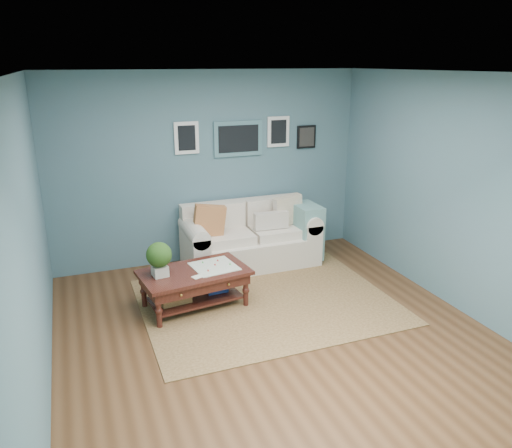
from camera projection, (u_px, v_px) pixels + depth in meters
name	position (u px, v px, depth m)	size (l,w,h in m)	color
room_shell	(279.00, 214.00, 4.94)	(5.00, 5.02, 2.70)	brown
area_rug	(267.00, 301.00, 6.09)	(2.96, 2.37, 0.01)	brown
loveseat	(255.00, 237.00, 7.15)	(1.93, 0.87, 0.99)	beige
coffee_table	(189.00, 278.00, 5.84)	(1.33, 0.89, 0.87)	black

